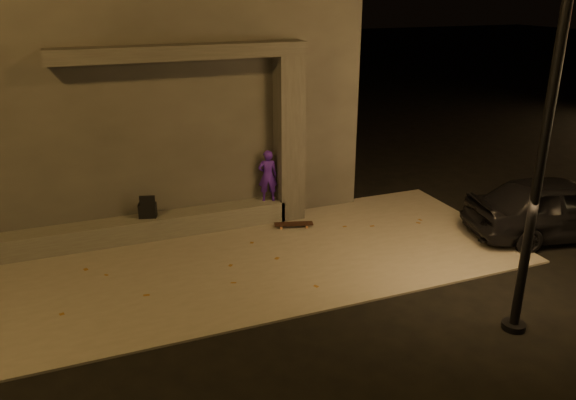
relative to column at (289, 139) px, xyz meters
name	(u,v)px	position (x,y,z in m)	size (l,w,h in m)	color
ground	(277,315)	(-1.70, -3.75, -1.84)	(120.00, 120.00, 0.00)	black
sidewalk	(240,261)	(-1.70, -1.75, -1.82)	(11.00, 4.40, 0.04)	slate
building	(142,92)	(-2.70, 2.74, 0.77)	(9.00, 5.10, 5.22)	#3A3835
ledge	(146,227)	(-3.20, 0.00, -1.58)	(6.00, 0.55, 0.45)	#524F4A
column	(289,139)	(0.00, 0.00, 0.00)	(0.55, 0.55, 3.60)	#3A3835
canopy	(182,52)	(-2.20, 0.05, 1.94)	(5.00, 0.70, 0.28)	#3A3835
skateboarder	(268,176)	(-0.50, 0.00, -0.77)	(0.42, 0.28, 1.16)	#3C179A
backpack	(148,209)	(-3.14, 0.00, -1.18)	(0.40, 0.32, 0.50)	black
skateboard	(294,224)	(-0.15, -0.65, -1.72)	(0.87, 0.44, 0.09)	black
street_lamp_0	(561,40)	(1.57, -5.44, 2.46)	(0.36, 0.36, 7.62)	black
car_a	(559,207)	(4.86, -3.03, -1.19)	(1.54, 3.84, 1.31)	black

